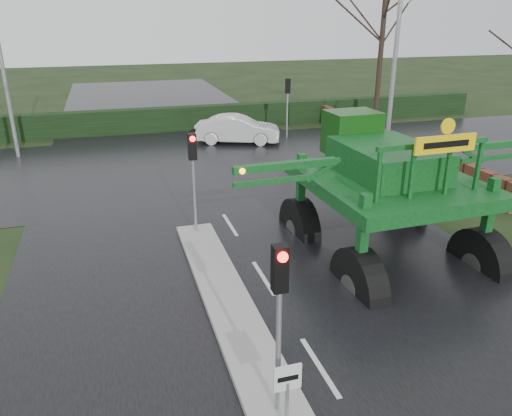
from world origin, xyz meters
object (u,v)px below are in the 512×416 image
object	(u,v)px
street_light_right	(391,40)
street_light_left_far	(4,37)
white_sedan	(238,143)
crop_sprayer	(361,192)
keep_left_sign	(287,387)
traffic_signal_far	(288,95)
traffic_signal_mid	(193,162)
traffic_signal_near	(280,295)

from	to	relation	value
street_light_right	street_light_left_far	size ratio (longest dim) A/B	1.00
white_sedan	crop_sprayer	bearing A→B (deg)	-162.85
keep_left_sign	street_light_right	world-z (taller)	street_light_right
traffic_signal_far	white_sedan	world-z (taller)	traffic_signal_far
traffic_signal_mid	street_light_left_far	world-z (taller)	street_light_left_far
keep_left_sign	traffic_signal_near	bearing A→B (deg)	90.00
traffic_signal_mid	street_light_left_far	bearing A→B (deg)	118.86
traffic_signal_near	traffic_signal_far	distance (m)	22.42
keep_left_sign	traffic_signal_far	distance (m)	22.93
crop_sprayer	white_sedan	bearing A→B (deg)	84.58
traffic_signal_near	traffic_signal_mid	world-z (taller)	same
street_light_right	white_sedan	xyz separation A→B (m)	(-4.85, 7.64, -5.99)
street_light_right	traffic_signal_near	bearing A→B (deg)	-126.13
traffic_signal_mid	white_sedan	bearing A→B (deg)	69.07
keep_left_sign	street_light_left_far	bearing A→B (deg)	107.78
traffic_signal_near	traffic_signal_far	world-z (taller)	same
traffic_signal_near	crop_sprayer	size ratio (longest dim) A/B	0.34
keep_left_sign	traffic_signal_near	xyz separation A→B (m)	(0.00, 0.49, 1.53)
white_sedan	traffic_signal_far	bearing A→B (deg)	-62.71
traffic_signal_mid	crop_sprayer	world-z (taller)	crop_sprayer
traffic_signal_mid	crop_sprayer	xyz separation A→B (m)	(3.65, -4.45, 0.13)
street_light_left_far	white_sedan	size ratio (longest dim) A/B	2.08
keep_left_sign	traffic_signal_far	world-z (taller)	traffic_signal_far
white_sedan	street_light_right	bearing A→B (deg)	-127.00
traffic_signal_near	traffic_signal_mid	distance (m)	8.50
street_light_right	street_light_left_far	xyz separation A→B (m)	(-16.39, 8.00, 0.00)
keep_left_sign	crop_sprayer	size ratio (longest dim) A/B	0.13
traffic_signal_mid	street_light_left_far	size ratio (longest dim) A/B	0.35
traffic_signal_near	street_light_right	distance (m)	16.46
keep_left_sign	white_sedan	size ratio (longest dim) A/B	0.28
traffic_signal_near	street_light_left_far	distance (m)	22.37
traffic_signal_mid	street_light_right	bearing A→B (deg)	25.40
crop_sprayer	street_light_right	bearing A→B (deg)	54.88
keep_left_sign	crop_sprayer	bearing A→B (deg)	51.21
traffic_signal_near	keep_left_sign	bearing A→B (deg)	-90.00
traffic_signal_near	white_sedan	bearing A→B (deg)	77.32
street_light_right	white_sedan	bearing A→B (deg)	122.42
traffic_signal_mid	street_light_right	world-z (taller)	street_light_right
street_light_left_far	traffic_signal_near	bearing A→B (deg)	-71.83
street_light_right	traffic_signal_far	bearing A→B (deg)	101.95
traffic_signal_far	crop_sprayer	world-z (taller)	crop_sprayer
keep_left_sign	street_light_right	distance (m)	17.23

